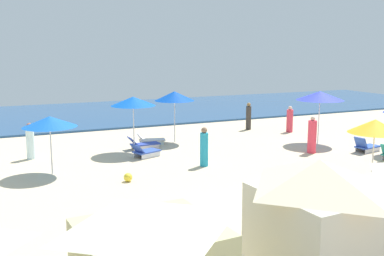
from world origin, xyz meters
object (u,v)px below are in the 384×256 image
beachgoer_4 (30,142)px  beachgoer_6 (312,136)px  lounge_chair_2_0 (366,146)px  umbrella_4 (375,126)px  umbrella_3 (133,101)px  beachgoer_5 (249,117)px  umbrella_0 (50,122)px  umbrella_6 (174,96)px  umbrella_1 (320,96)px  beachgoer_1 (290,120)px  beachgoer_3 (204,148)px  cabana_2 (316,236)px  lounge_chair_3_0 (143,144)px  lounge_chair_6_0 (150,140)px  lounge_chair_3_1 (145,151)px  beach_ball_0 (128,177)px

beachgoer_4 → beachgoer_6: size_ratio=0.93×
lounge_chair_2_0 → umbrella_4: (-3.64, -3.90, 1.83)m
umbrella_3 → beachgoer_5: 8.63m
beachgoer_5 → umbrella_4: bearing=150.9°
umbrella_0 → umbrella_6: umbrella_6 is taller
umbrella_0 → beachgoer_5: (11.91, 5.21, -1.29)m
umbrella_1 → lounge_chair_2_0: bearing=-71.1°
umbrella_6 → beachgoer_1: (7.07, -0.12, -1.68)m
lounge_chair_2_0 → beachgoer_3: (-8.02, 0.79, 0.50)m
cabana_2 → lounge_chair_3_0: (1.51, 14.45, -1.27)m
umbrella_4 → lounge_chair_6_0: bearing=117.2°
umbrella_1 → beachgoer_4: umbrella_1 is taller
lounge_chair_3_0 → cabana_2: bearing=171.3°
cabana_2 → beachgoer_6: size_ratio=1.70×
beachgoer_4 → beachgoer_6: bearing=15.1°
lounge_chair_6_0 → beachgoer_5: bearing=-62.8°
lounge_chair_2_0 → beachgoer_1: size_ratio=0.92×
lounge_chair_3_1 → cabana_2: bearing=154.9°
lounge_chair_6_0 → beachgoer_4: beachgoer_4 is taller
beachgoer_4 → beach_ball_0: size_ratio=5.00×
umbrella_1 → umbrella_6: size_ratio=1.01×
lounge_chair_6_0 → lounge_chair_3_0: bearing=157.7°
beachgoer_1 → beachgoer_6: size_ratio=0.88×
umbrella_4 → beachgoer_3: bearing=133.0°
umbrella_3 → lounge_chair_3_1: bearing=-82.1°
umbrella_3 → lounge_chair_3_1: size_ratio=1.81×
umbrella_1 → umbrella_4: bearing=-114.0°
beachgoer_5 → umbrella_1: bearing=172.4°
lounge_chair_2_0 → beach_ball_0: bearing=80.4°
beachgoer_4 → umbrella_4: bearing=-5.5°
lounge_chair_2_0 → beachgoer_6: bearing=60.1°
beachgoer_4 → beachgoer_5: beachgoer_5 is taller
lounge_chair_6_0 → beachgoer_3: (0.61, -5.00, 0.54)m
umbrella_4 → beachgoer_1: bearing=70.3°
umbrella_0 → umbrella_1: bearing=1.4°
cabana_2 → umbrella_0: (-3.09, 11.62, 0.55)m
beachgoer_1 → umbrella_3: bearing=68.8°
lounge_chair_2_0 → lounge_chair_3_0: bearing=52.2°
lounge_chair_3_1 → umbrella_4: bearing=-159.9°
cabana_2 → umbrella_1: size_ratio=1.10×
beachgoer_1 → beach_ball_0: 12.64m
beachgoer_1 → beachgoer_3: beachgoer_3 is taller
umbrella_3 → lounge_chair_3_0: bearing=43.0°
umbrella_4 → lounge_chair_6_0: umbrella_4 is taller
lounge_chair_6_0 → beachgoer_4: size_ratio=0.95×
umbrella_0 → umbrella_4: size_ratio=0.97×
umbrella_6 → beachgoer_1: umbrella_6 is taller
cabana_2 → lounge_chair_6_0: 15.53m
lounge_chair_2_0 → beachgoer_5: 7.57m
beachgoer_3 → beachgoer_5: (6.06, 6.51, -0.00)m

